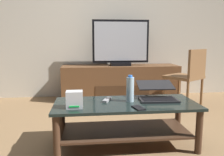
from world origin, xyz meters
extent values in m
plane|color=olive|center=(0.00, 0.00, 0.00)|extent=(7.68, 7.68, 0.00)
cube|color=beige|center=(0.00, 2.14, 1.40)|extent=(6.40, 0.12, 2.80)
cube|color=black|center=(0.12, 0.02, 0.40)|extent=(1.30, 0.56, 0.02)
cube|color=#472D1E|center=(0.12, 0.02, 0.14)|extent=(1.14, 0.50, 0.02)
cylinder|color=#472D1E|center=(-0.49, -0.21, 0.19)|extent=(0.06, 0.06, 0.39)
cylinder|color=#472D1E|center=(0.72, -0.21, 0.19)|extent=(0.06, 0.06, 0.39)
cylinder|color=#472D1E|center=(-0.49, 0.25, 0.19)|extent=(0.06, 0.06, 0.39)
cylinder|color=#472D1E|center=(0.72, 0.25, 0.19)|extent=(0.06, 0.06, 0.39)
cube|color=brown|center=(0.33, 1.82, 0.28)|extent=(1.92, 0.49, 0.56)
cube|color=#432A18|center=(0.33, 1.57, 0.17)|extent=(0.86, 0.01, 0.20)
cube|color=black|center=(0.33, 1.80, 0.59)|extent=(0.32, 0.20, 0.05)
cube|color=black|center=(0.33, 1.80, 0.96)|extent=(0.92, 0.04, 0.69)
cube|color=#B2B7C1|center=(0.33, 1.78, 0.96)|extent=(0.86, 0.01, 0.62)
cube|color=brown|center=(1.17, 1.20, 0.45)|extent=(0.61, 0.61, 0.04)
cube|color=brown|center=(1.28, 1.03, 0.65)|extent=(0.36, 0.27, 0.40)
cylinder|color=brown|center=(1.21, 1.46, 0.21)|extent=(0.04, 0.04, 0.43)
cylinder|color=brown|center=(0.90, 1.24, 0.21)|extent=(0.04, 0.04, 0.43)
cylinder|color=brown|center=(1.43, 1.15, 0.21)|extent=(0.04, 0.04, 0.43)
cylinder|color=brown|center=(1.12, 0.93, 0.21)|extent=(0.04, 0.04, 0.43)
cube|color=black|center=(0.43, 0.06, 0.42)|extent=(0.36, 0.24, 0.02)
cube|color=black|center=(0.43, 0.06, 0.43)|extent=(0.32, 0.19, 0.00)
cube|color=black|center=(0.44, 0.20, 0.54)|extent=(0.36, 0.23, 0.06)
cube|color=silver|center=(0.44, 0.19, 0.53)|extent=(0.32, 0.20, 0.05)
cube|color=silver|center=(-0.34, -0.10, 0.48)|extent=(0.14, 0.10, 0.14)
cube|color=#19D84C|center=(-0.34, -0.15, 0.44)|extent=(0.08, 0.00, 0.01)
cylinder|color=silver|center=(0.16, 0.06, 0.52)|extent=(0.07, 0.07, 0.23)
cylinder|color=blue|center=(0.16, 0.06, 0.65)|extent=(0.04, 0.04, 0.02)
cube|color=black|center=(0.19, -0.18, 0.42)|extent=(0.10, 0.15, 0.01)
cube|color=#99999E|center=(-0.05, 0.11, 0.42)|extent=(0.10, 0.16, 0.02)
camera|label=1|loc=(-0.24, -2.06, 0.97)|focal=38.01mm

